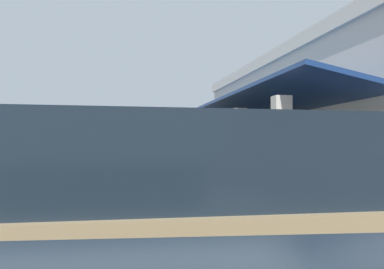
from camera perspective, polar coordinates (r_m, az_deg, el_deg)
ground at (r=28.53m, az=8.60°, el=-4.96°), size 120.00×120.00×0.00m
curb_strip at (r=26.72m, az=-0.65°, el=-5.07°), size 31.45×0.50×0.12m
plaza_building at (r=29.81m, az=17.94°, el=1.78°), size 26.51×13.98×6.78m
transit_bus at (r=23.62m, az=-5.73°, el=-1.17°), size 11.32×3.16×3.34m
parked_suv_tan at (r=4.67m, az=1.53°, el=-9.62°), size 2.91×4.91×1.97m
pedestrian at (r=13.23m, az=-7.15°, el=-4.85°), size 0.44×0.63×1.65m
potted_palm at (r=22.67m, az=3.88°, el=-3.95°), size 1.92×2.07×3.14m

